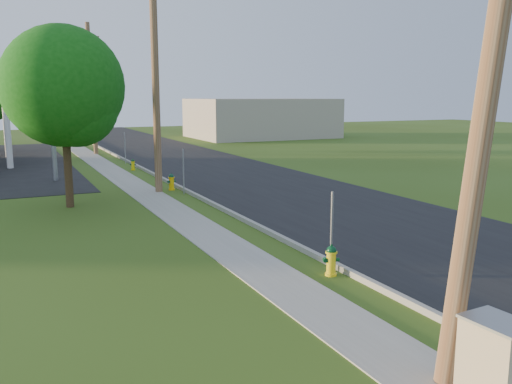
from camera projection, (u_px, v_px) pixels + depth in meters
ground_plane at (450, 342)px, 9.49m from camera, size 140.00×140.00×0.00m
road at (342, 211)px, 20.29m from camera, size 8.00×120.00×0.02m
curb at (244, 220)px, 18.60m from camera, size 0.15×120.00×0.15m
sidewalk at (196, 226)px, 17.88m from camera, size 1.50×120.00×0.03m
utility_pole_near at (492, 56)px, 7.51m from camera, size 1.40×0.32×9.48m
utility_pole_mid at (156, 80)px, 23.53m from camera, size 1.40×0.32×9.80m
utility_pole_far at (92, 89)px, 39.59m from camera, size 1.40×0.32×9.50m
sign_post_near at (332, 232)px, 13.17m from camera, size 0.05×0.04×2.00m
sign_post_mid at (183, 172)px, 23.68m from camera, size 0.05×0.04×2.00m
sign_post_far at (125, 148)px, 34.55m from camera, size 0.05×0.04×2.00m
price_pylon at (49, 72)px, 26.71m from camera, size 0.34×2.04×6.85m
distant_building at (261, 118)px, 56.79m from camera, size 14.00×10.00×4.00m
tree_verge at (66, 91)px, 20.30m from camera, size 4.56×4.56×6.91m
hydrant_near at (331, 260)px, 12.98m from camera, size 0.40×0.36×0.77m
hydrant_mid at (172, 182)px, 24.85m from camera, size 0.41×0.36×0.79m
hydrant_far at (133, 165)px, 31.55m from camera, size 0.35×0.31×0.67m
utility_cabinet at (495, 372)px, 7.05m from camera, size 0.69×0.87×1.43m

